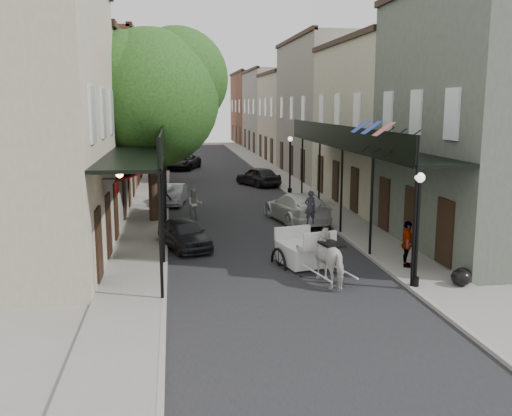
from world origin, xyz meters
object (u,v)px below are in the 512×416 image
object	(u,v)px
horse	(333,258)
lamppost_right_near	(417,228)
lamppost_left	(162,195)
car_left_far	(183,162)
tree_far	(162,105)
lamppost_right_far	(290,164)
car_right_near	(297,208)
carriage	(298,233)
pedestrian_sidewalk_left	(162,197)
pedestrian_walking	(195,204)
car_left_mid	(173,195)
tree_near	(158,93)
car_right_far	(258,176)
car_left_near	(184,234)
pedestrian_sidewalk_right	(407,244)

from	to	relation	value
horse	lamppost_right_near	bearing A→B (deg)	145.30
lamppost_left	car_left_far	size ratio (longest dim) A/B	0.76
lamppost_left	tree_far	bearing A→B (deg)	90.46
lamppost_right_near	lamppost_right_far	xyz separation A→B (m)	(0.00, 20.00, 0.00)
car_right_near	tree_far	bearing A→B (deg)	-74.97
lamppost_left	carriage	distance (m)	6.78
lamppost_right_far	pedestrian_sidewalk_left	xyz separation A→B (m)	(-8.30, -5.42, -1.14)
carriage	pedestrian_walking	world-z (taller)	carriage
car_left_mid	tree_far	bearing A→B (deg)	102.18
tree_near	lamppost_left	distance (m)	6.10
car_left_mid	car_right_far	xyz separation A→B (m)	(6.20, 7.09, 0.11)
lamppost_right_far	pedestrian_walking	size ratio (longest dim) A/B	2.27
lamppost_right_near	car_left_near	distance (m)	9.85
car_right_near	car_left_near	bearing A→B (deg)	28.81
carriage	horse	bearing A→B (deg)	-90.00
tree_far	car_right_near	bearing A→B (deg)	-65.72
carriage	pedestrian_sidewalk_left	bearing A→B (deg)	102.94
pedestrian_walking	car_right_far	size ratio (longest dim) A/B	0.39
car_left_near	lamppost_right_far	bearing A→B (deg)	43.72
tree_near	carriage	size ratio (longest dim) A/B	3.28
tree_near	tree_far	bearing A→B (deg)	90.19
lamppost_left	car_right_near	world-z (taller)	lamppost_left
carriage	car_left_far	size ratio (longest dim) A/B	0.60
pedestrian_walking	car_right_near	bearing A→B (deg)	-18.41
car_left_mid	car_left_far	world-z (taller)	car_left_far
pedestrian_sidewalk_right	car_right_far	size ratio (longest dim) A/B	0.40
pedestrian_walking	car_left_mid	distance (m)	4.85
tree_near	carriage	xyz separation A→B (m)	(5.23, -8.51, -5.35)
tree_far	lamppost_left	world-z (taller)	tree_far
carriage	car_left_far	bearing A→B (deg)	83.78
car_left_far	pedestrian_sidewalk_right	bearing A→B (deg)	-59.57
lamppost_right_near	tree_far	bearing A→B (deg)	107.68
lamppost_left	pedestrian_walking	bearing A→B (deg)	70.24
tree_near	car_right_far	bearing A→B (deg)	60.57
horse	car_left_mid	distance (m)	16.97
horse	car_right_far	size ratio (longest dim) A/B	0.50
pedestrian_walking	pedestrian_sidewalk_left	xyz separation A→B (m)	(-1.69, 2.16, 0.09)
horse	car_left_near	distance (m)	7.29
tree_far	pedestrian_walking	distance (m)	14.75
tree_far	car_left_far	world-z (taller)	tree_far
tree_far	car_right_near	world-z (taller)	tree_far
car_left_near	car_left_mid	distance (m)	10.67
tree_near	horse	bearing A→B (deg)	-62.47
tree_far	lamppost_right_near	world-z (taller)	tree_far
car_right_far	car_left_mid	bearing A→B (deg)	24.63
carriage	car_left_near	bearing A→B (deg)	133.66
lamppost_left	pedestrian_sidewalk_right	bearing A→B (deg)	-33.52
pedestrian_walking	car_right_near	xyz separation A→B (m)	(5.11, -1.41, -0.06)
tree_near	carriage	distance (m)	11.33
lamppost_right_far	pedestrian_walking	xyz separation A→B (m)	(-6.61, -7.59, -1.23)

